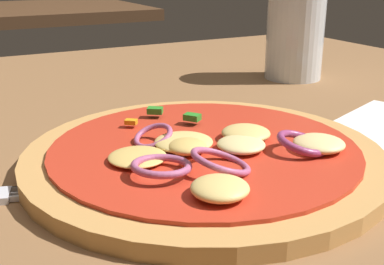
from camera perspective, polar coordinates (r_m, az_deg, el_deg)
dining_table at (r=0.39m, az=-5.55°, el=-6.73°), size 1.20×1.08×0.04m
pizza at (r=0.39m, az=1.60°, el=-2.55°), size 0.28×0.28×0.03m
beer_glass at (r=0.68m, az=11.80°, el=11.09°), size 0.08×0.08×0.14m
napkin at (r=0.51m, az=21.27°, el=0.84°), size 0.17×0.13×0.00m
background_table at (r=1.83m, az=-20.49°, el=12.77°), size 0.89×0.60×0.04m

